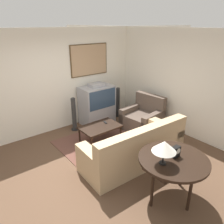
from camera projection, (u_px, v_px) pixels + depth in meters
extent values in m
plane|color=brown|center=(99.00, 164.00, 4.67)|extent=(12.00, 12.00, 0.00)
cube|color=silver|center=(51.00, 82.00, 5.70)|extent=(12.00, 0.06, 2.70)
cube|color=#4C381E|center=(89.00, 60.00, 6.17)|extent=(1.20, 0.03, 0.88)
cube|color=tan|center=(90.00, 60.00, 6.16)|extent=(1.15, 0.01, 0.83)
cube|color=silver|center=(180.00, 83.00, 5.67)|extent=(0.06, 12.00, 2.70)
cube|color=brown|center=(101.00, 141.00, 5.54)|extent=(2.05, 1.57, 0.01)
cube|color=#9E9EA3|center=(97.00, 114.00, 6.53)|extent=(0.97, 0.58, 0.50)
cube|color=#9E9EA3|center=(97.00, 97.00, 6.32)|extent=(0.97, 0.58, 0.61)
cube|color=#2D425B|center=(103.00, 99.00, 6.10)|extent=(0.87, 0.01, 0.54)
cube|color=#9E9EA3|center=(97.00, 85.00, 6.18)|extent=(0.44, 0.32, 0.09)
cube|color=tan|center=(133.00, 153.00, 4.66)|extent=(2.28, 0.97, 0.47)
cube|color=tan|center=(145.00, 139.00, 4.23)|extent=(2.25, 0.32, 0.48)
cube|color=tan|center=(165.00, 136.00, 5.17)|extent=(0.28, 0.89, 0.63)
cube|color=tan|center=(92.00, 166.00, 4.08)|extent=(0.28, 0.89, 0.63)
cube|color=#877154|center=(157.00, 133.00, 4.63)|extent=(0.36, 0.14, 0.34)
cube|color=#877154|center=(120.00, 148.00, 4.08)|extent=(0.36, 0.14, 0.34)
cube|color=brown|center=(142.00, 122.00, 6.13)|extent=(1.00, 1.04, 0.45)
cube|color=brown|center=(150.00, 103.00, 6.19)|extent=(0.28, 0.96, 0.49)
cube|color=brown|center=(131.00, 115.00, 6.36)|extent=(0.92, 0.26, 0.59)
cube|color=brown|center=(153.00, 124.00, 5.85)|extent=(0.92, 0.26, 0.59)
cube|color=black|center=(100.00, 127.00, 5.37)|extent=(0.97, 0.64, 0.04)
cylinder|color=black|center=(92.00, 145.00, 5.01)|extent=(0.04, 0.04, 0.40)
cylinder|color=black|center=(121.00, 134.00, 5.51)|extent=(0.04, 0.04, 0.40)
cylinder|color=black|center=(80.00, 136.00, 5.40)|extent=(0.04, 0.04, 0.40)
cylinder|color=black|center=(108.00, 126.00, 5.91)|extent=(0.04, 0.04, 0.40)
cylinder|color=black|center=(173.00, 159.00, 3.51)|extent=(1.13, 1.13, 0.04)
cube|color=black|center=(173.00, 163.00, 3.53)|extent=(0.96, 0.45, 0.08)
cylinder|color=black|center=(152.00, 188.00, 3.47)|extent=(0.05, 0.05, 0.75)
cylinder|color=black|center=(182.00, 168.00, 3.93)|extent=(0.05, 0.05, 0.75)
cylinder|color=black|center=(190.00, 192.00, 3.39)|extent=(0.05, 0.05, 0.75)
cylinder|color=black|center=(163.00, 163.00, 3.36)|extent=(0.11, 0.11, 0.02)
cylinder|color=black|center=(164.00, 153.00, 3.29)|extent=(0.02, 0.02, 0.34)
cone|color=white|center=(164.00, 146.00, 3.25)|extent=(0.37, 0.37, 0.17)
cube|color=black|center=(176.00, 152.00, 3.51)|extent=(0.13, 0.09, 0.18)
cylinder|color=white|center=(179.00, 151.00, 3.47)|extent=(0.09, 0.01, 0.09)
cube|color=black|center=(105.00, 122.00, 5.55)|extent=(0.09, 0.17, 0.02)
cylinder|color=black|center=(75.00, 129.00, 6.16)|extent=(0.21, 0.21, 0.02)
cylinder|color=#2D2D2D|center=(74.00, 114.00, 5.99)|extent=(0.12, 0.12, 0.94)
cylinder|color=black|center=(118.00, 115.00, 7.06)|extent=(0.21, 0.21, 0.02)
cylinder|color=#2D2D2D|center=(118.00, 102.00, 6.89)|extent=(0.12, 0.12, 0.94)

